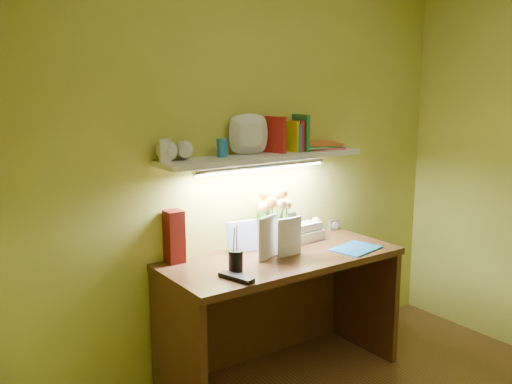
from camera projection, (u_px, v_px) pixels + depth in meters
desk at (281, 317)px, 3.33m from camera, size 1.40×0.60×0.75m
flower_bouquet at (275, 218)px, 3.42m from camera, size 0.29×0.29×0.35m
telephone at (304, 230)px, 3.57m from camera, size 0.23×0.18×0.13m
desk_clock at (333, 225)px, 3.81m from camera, size 0.07×0.04×0.07m
whisky_bottle at (178, 241)px, 3.13m from camera, size 0.08×0.08×0.24m
whisky_box at (174, 237)px, 3.11m from camera, size 0.10×0.10×0.29m
pen_cup at (236, 253)px, 2.99m from camera, size 0.10×0.10×0.19m
art_card at (242, 236)px, 3.32m from camera, size 0.19×0.07×0.18m
tv_remote at (236, 277)px, 2.87m from camera, size 0.11×0.21×0.02m
blue_folder at (355, 249)px, 3.38m from camera, size 0.32×0.26×0.01m
desk_book_a at (259, 241)px, 3.11m from camera, size 0.18×0.08×0.25m
desk_book_b at (278, 239)px, 3.19m from camera, size 0.16×0.02×0.22m
wall_shelf at (264, 151)px, 3.30m from camera, size 1.30×0.37×0.25m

